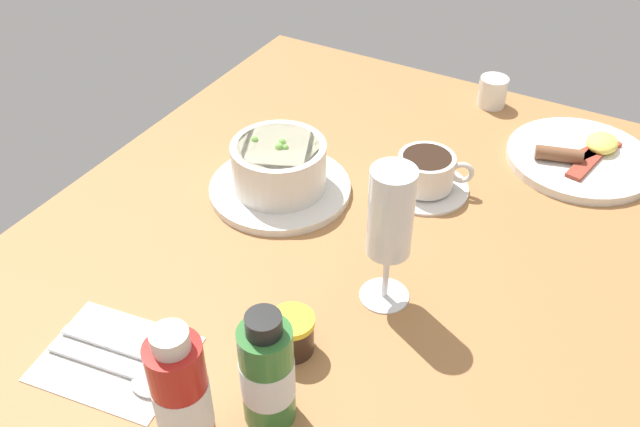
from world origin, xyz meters
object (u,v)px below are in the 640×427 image
at_px(breakfast_plate, 581,157).
at_px(sauce_bottle_red, 182,401).
at_px(coffee_cup, 426,174).
at_px(creamer_jug, 492,91).
at_px(sauce_bottle_green, 267,373).
at_px(cutlery_setting, 118,360).
at_px(porridge_bowl, 279,170).
at_px(wine_glass, 390,219).
at_px(jam_jar, 292,333).

bearing_deg(breakfast_plate, sauce_bottle_red, -17.61).
xyz_separation_m(coffee_cup, breakfast_plate, (-0.18, 0.19, -0.02)).
bearing_deg(creamer_jug, sauce_bottle_green, 0.25).
xyz_separation_m(cutlery_setting, creamer_jug, (-0.76, 0.18, 0.02)).
height_order(porridge_bowl, wine_glass, wine_glass).
relative_size(coffee_cup, sauce_bottle_green, 0.90).
xyz_separation_m(porridge_bowl, jam_jar, (0.25, 0.17, -0.01)).
xyz_separation_m(creamer_jug, breakfast_plate, (0.10, 0.18, -0.02)).
height_order(porridge_bowl, breakfast_plate, porridge_bowl).
height_order(porridge_bowl, sauce_bottle_red, sauce_bottle_red).
distance_m(jam_jar, sauce_bottle_green, 0.10).
bearing_deg(sauce_bottle_red, porridge_bowl, -160.10).
bearing_deg(wine_glass, sauce_bottle_red, -15.17).
distance_m(cutlery_setting, sauce_bottle_red, 0.17).
bearing_deg(breakfast_plate, jam_jar, -20.40).
relative_size(cutlery_setting, breakfast_plate, 0.80).
xyz_separation_m(sauce_bottle_green, sauce_bottle_red, (0.07, -0.05, 0.01)).
bearing_deg(coffee_cup, creamer_jug, 178.75).
xyz_separation_m(coffee_cup, sauce_bottle_red, (0.52, -0.04, 0.05)).
bearing_deg(porridge_bowl, breakfast_plate, 128.43).
relative_size(cutlery_setting, coffee_cup, 1.35).
bearing_deg(creamer_jug, wine_glass, 3.93).
relative_size(jam_jar, sauce_bottle_green, 0.35).
bearing_deg(breakfast_plate, sauce_bottle_green, -15.75).
relative_size(jam_jar, breakfast_plate, 0.23).
bearing_deg(cutlery_setting, sauce_bottle_green, 97.86).
bearing_deg(cutlery_setting, creamer_jug, 166.34).
relative_size(cutlery_setting, sauce_bottle_green, 1.21).
bearing_deg(porridge_bowl, coffee_cup, 120.97).
xyz_separation_m(wine_glass, sauce_bottle_red, (0.29, -0.08, -0.04)).
height_order(porridge_bowl, creamer_jug, porridge_bowl).
bearing_deg(coffee_cup, porridge_bowl, -59.03).
bearing_deg(sauce_bottle_red, wine_glass, 164.83).
bearing_deg(porridge_bowl, creamer_jug, 154.36).
height_order(jam_jar, sauce_bottle_green, sauce_bottle_green).
distance_m(jam_jar, breakfast_plate, 0.58).
bearing_deg(porridge_bowl, sauce_bottle_green, 30.10).
xyz_separation_m(coffee_cup, creamer_jug, (-0.29, 0.01, 0.00)).
height_order(cutlery_setting, sauce_bottle_green, sauce_bottle_green).
height_order(sauce_bottle_green, sauce_bottle_red, sauce_bottle_red).
relative_size(coffee_cup, wine_glass, 0.70).
xyz_separation_m(cutlery_setting, coffee_cup, (-0.47, 0.18, 0.02)).
bearing_deg(sauce_bottle_green, sauce_bottle_red, -31.62).
height_order(wine_glass, sauce_bottle_green, wine_glass).
distance_m(coffee_cup, breakfast_plate, 0.26).
xyz_separation_m(porridge_bowl, sauce_bottle_green, (0.34, 0.19, 0.03)).
bearing_deg(sauce_bottle_red, coffee_cup, 175.99).
xyz_separation_m(creamer_jug, sauce_bottle_red, (0.81, -0.04, 0.05)).
bearing_deg(jam_jar, sauce_bottle_green, 15.58).
relative_size(wine_glass, sauce_bottle_green, 1.29).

